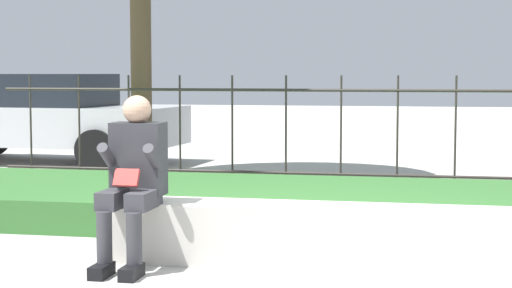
% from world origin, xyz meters
% --- Properties ---
extents(ground_plane, '(60.00, 60.00, 0.00)m').
position_xyz_m(ground_plane, '(0.00, 0.00, 0.00)').
color(ground_plane, '#B2AFA8').
extents(stone_bench, '(3.09, 0.46, 0.45)m').
position_xyz_m(stone_bench, '(0.11, 0.00, 0.20)').
color(stone_bench, beige).
rests_on(stone_bench, ground_plane).
extents(person_seated_reader, '(0.42, 0.73, 1.25)m').
position_xyz_m(person_seated_reader, '(-1.13, -0.27, 0.68)').
color(person_seated_reader, black).
rests_on(person_seated_reader, ground_plane).
extents(grass_berm, '(10.12, 2.36, 0.30)m').
position_xyz_m(grass_berm, '(0.00, 1.88, 0.15)').
color(grass_berm, '#33662D').
rests_on(grass_berm, ground_plane).
extents(iron_fence, '(8.12, 0.03, 1.39)m').
position_xyz_m(iron_fence, '(-0.00, 3.40, 0.73)').
color(iron_fence, '#332D28').
rests_on(iron_fence, ground_plane).
extents(car_parked_left, '(4.57, 2.09, 1.39)m').
position_xyz_m(car_parked_left, '(-5.10, 6.32, 0.74)').
color(car_parked_left, '#B7B7BC').
rests_on(car_parked_left, ground_plane).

